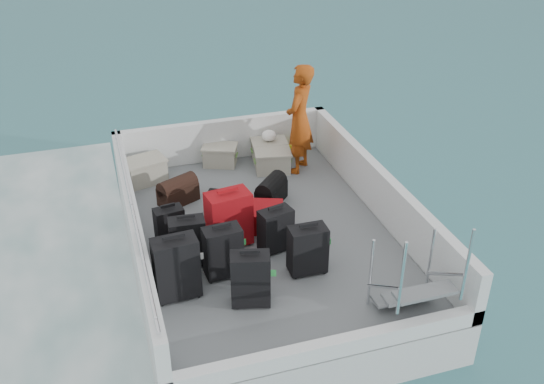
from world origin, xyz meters
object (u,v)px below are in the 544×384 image
Objects in this scene: suitcase_3 at (250,280)px; suitcase_5 at (229,219)px; suitcase_4 at (223,252)px; suitcase_6 at (308,250)px; crate_2 at (269,151)px; crate_0 at (145,171)px; suitcase_0 at (177,269)px; passenger at (299,119)px; suitcase_7 at (276,230)px; crate_1 at (220,156)px; crate_3 at (273,162)px; suitcase_2 at (170,227)px; suitcase_8 at (254,217)px; suitcase_1 at (188,242)px.

suitcase_5 is at bearing 101.39° from suitcase_3.
suitcase_3 is 0.65m from suitcase_4.
suitcase_6 is 3.16m from crate_2.
suitcase_5 reaches higher than suitcase_6.
suitcase_3 is 1.14× the size of crate_0.
suitcase_6 is at bearing -98.38° from crate_2.
passenger reaches higher than suitcase_0.
suitcase_5 reaches higher than suitcase_4.
suitcase_3 is at bearing -135.85° from suitcase_7.
crate_3 is at bearing -32.36° from crate_1.
suitcase_5 is at bearing -25.38° from suitcase_2.
suitcase_2 is 2.88m from passenger.
suitcase_7 is 2.64m from crate_2.
crate_2 is at bearing -5.56° from crate_1.
suitcase_3 is at bearing -154.64° from suitcase_6.
suitcase_6 is at bearing -17.19° from suitcase_4.
passenger reaches higher than crate_2.
suitcase_4 is 1.19m from suitcase_8.
suitcase_4 is 0.87× the size of suitcase_5.
crate_2 is (1.99, 2.01, -0.11)m from suitcase_2.
suitcase_4 is 1.06× the size of suitcase_6.
suitcase_2 is 1.05× the size of crate_1.
suitcase_2 is 0.81× the size of suitcase_4.
suitcase_2 is 2.51m from crate_3.
suitcase_6 is 0.62m from suitcase_7.
suitcase_0 reaches higher than suitcase_8.
suitcase_2 is at bearing 117.08° from suitcase_4.
crate_0 is (-0.86, 2.09, -0.21)m from suitcase_5.
suitcase_6 reaches higher than crate_3.
crate_1 is at bearing 96.55° from suitcase_3.
suitcase_5 reaches higher than suitcase_3.
suitcase_3 reaches higher than suitcase_8.
suitcase_8 is 1.43× the size of crate_3.
suitcase_1 is at bearing -111.12° from crate_1.
crate_1 is 0.29× the size of passenger.
suitcase_2 is 0.70× the size of suitcase_5.
crate_3 is at bearing 56.49° from suitcase_4.
suitcase_0 is 1.19× the size of suitcase_1.
suitcase_1 is at bearing 157.86° from suitcase_6.
suitcase_1 is 2.81m from crate_1.
passenger reaches higher than suitcase_1.
suitcase_4 is at bearing -117.10° from crate_2.
suitcase_1 is at bearing -7.37° from passenger.
suitcase_3 is 3.74m from crate_2.
suitcase_8 is at bearing -89.20° from crate_1.
suitcase_0 is 3.38m from crate_3.
suitcase_4 is at bearing -38.66° from suitcase_1.
suitcase_4 is 0.68m from suitcase_5.
passenger reaches higher than suitcase_6.
suitcase_8 is 2.08m from crate_2.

